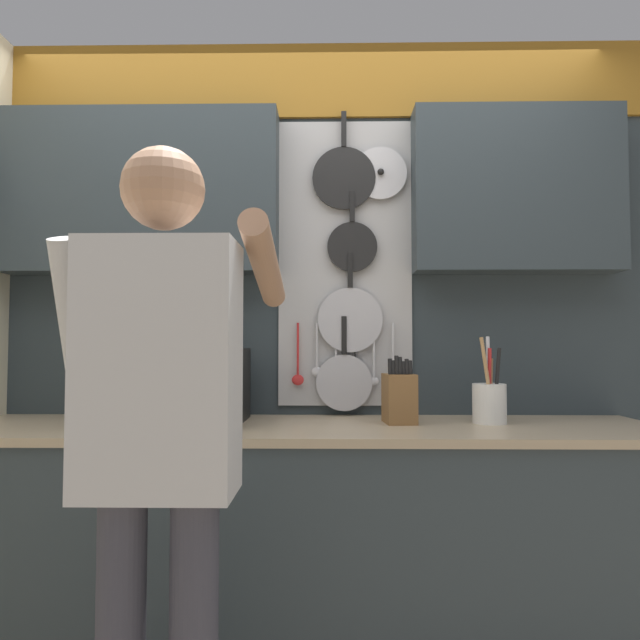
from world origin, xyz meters
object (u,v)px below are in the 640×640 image
(microwave, at_px, (181,385))
(person, at_px, (161,420))
(utensil_crock, at_px, (489,401))
(knife_block, at_px, (399,397))

(microwave, relative_size, person, 0.28)
(microwave, xyz_separation_m, person, (0.14, -0.73, -0.04))
(utensil_crock, xyz_separation_m, person, (-1.03, -0.74, 0.02))
(microwave, bearing_deg, person, -79.01)
(microwave, bearing_deg, utensil_crock, 0.05)
(microwave, xyz_separation_m, utensil_crock, (1.17, 0.00, -0.06))
(knife_block, xyz_separation_m, utensil_crock, (0.34, 0.00, -0.01))
(knife_block, distance_m, person, 1.01)
(knife_block, bearing_deg, person, -133.12)
(microwave, relative_size, utensil_crock, 1.45)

